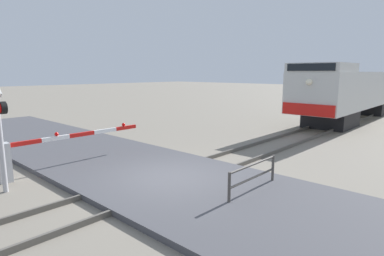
{
  "coord_description": "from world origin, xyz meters",
  "views": [
    {
      "loc": [
        7.0,
        -6.52,
        3.4
      ],
      "look_at": [
        -0.85,
        2.01,
        1.37
      ],
      "focal_mm": 29.69,
      "sensor_mm": 36.0,
      "label": 1
    }
  ],
  "objects": [
    {
      "name": "ground_plane",
      "position": [
        0.0,
        0.0,
        0.0
      ],
      "size": [
        160.0,
        160.0,
        0.0
      ],
      "primitive_type": "plane",
      "color": "gray"
    },
    {
      "name": "rail_track_left",
      "position": [
        -0.72,
        0.0,
        0.07
      ],
      "size": [
        0.08,
        80.0,
        0.15
      ],
      "primitive_type": "cube",
      "color": "#59544C",
      "rests_on": "ground_plane"
    },
    {
      "name": "rail_track_right",
      "position": [
        0.72,
        0.0,
        0.07
      ],
      "size": [
        0.08,
        80.0,
        0.15
      ],
      "primitive_type": "cube",
      "color": "#59544C",
      "rests_on": "ground_plane"
    },
    {
      "name": "road_surface",
      "position": [
        0.0,
        0.0,
        0.08
      ],
      "size": [
        36.0,
        5.17,
        0.17
      ],
      "primitive_type": "cube",
      "color": "#47474C",
      "rests_on": "ground_plane"
    },
    {
      "name": "locomotive",
      "position": [
        0.0,
        18.29,
        2.08
      ],
      "size": [
        3.05,
        16.45,
        3.92
      ],
      "color": "black",
      "rests_on": "ground_plane"
    },
    {
      "name": "crossing_gate",
      "position": [
        -3.77,
        -2.81,
        0.85
      ],
      "size": [
        0.36,
        5.62,
        1.36
      ],
      "color": "silver",
      "rests_on": "ground_plane"
    },
    {
      "name": "guard_railing",
      "position": [
        2.55,
        0.82,
        0.61
      ],
      "size": [
        0.08,
        2.31,
        0.95
      ],
      "color": "#4C4742",
      "rests_on": "ground_plane"
    }
  ]
}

